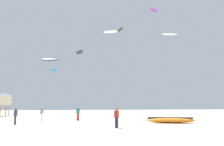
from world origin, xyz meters
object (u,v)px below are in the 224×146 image
(person_right, at_px, (78,112))
(kite_aloft_0, at_px, (110,32))
(kite_grounded_near, at_px, (170,120))
(person_midground, at_px, (42,112))
(kite_aloft_3, at_px, (34,64))
(person_foreground, at_px, (117,116))
(person_left, at_px, (16,115))
(kite_aloft_8, at_px, (50,60))
(kite_aloft_1, at_px, (80,52))
(kite_aloft_7, at_px, (53,70))
(kite_aloft_4, at_px, (170,34))
(kite_aloft_2, at_px, (120,30))
(kite_aloft_5, at_px, (154,10))
(lifeguard_tower, at_px, (4,99))

(person_right, height_order, kite_aloft_0, kite_aloft_0)
(kite_grounded_near, distance_m, kite_aloft_0, 24.28)
(person_midground, relative_size, kite_aloft_0, 0.55)
(person_right, distance_m, kite_aloft_3, 29.51)
(person_foreground, xyz_separation_m, person_left, (-10.14, 4.40, -0.05))
(kite_aloft_8, bearing_deg, kite_aloft_1, 79.61)
(person_midground, xyz_separation_m, kite_aloft_8, (-0.29, 5.13, 8.28))
(kite_aloft_7, bearing_deg, person_foreground, -72.03)
(kite_aloft_4, bearing_deg, kite_aloft_2, 165.48)
(person_left, distance_m, kite_aloft_3, 31.74)
(kite_aloft_0, height_order, kite_aloft_5, kite_aloft_5)
(person_left, height_order, kite_aloft_4, kite_aloft_4)
(kite_aloft_7, bearing_deg, kite_aloft_0, -48.89)
(lifeguard_tower, relative_size, kite_aloft_8, 1.39)
(kite_aloft_4, bearing_deg, person_right, -139.35)
(kite_aloft_7, bearing_deg, kite_aloft_2, -21.50)
(person_midground, xyz_separation_m, kite_grounded_near, (15.28, -5.75, -0.71))
(kite_aloft_0, distance_m, kite_aloft_8, 14.49)
(kite_aloft_0, height_order, kite_aloft_3, kite_aloft_0)
(kite_aloft_8, bearing_deg, kite_aloft_2, 46.91)
(person_foreground, distance_m, person_left, 11.05)
(kite_aloft_4, bearing_deg, lifeguard_tower, -171.29)
(kite_aloft_4, height_order, kite_aloft_5, kite_aloft_5)
(person_midground, xyz_separation_m, lifeguard_tower, (-9.47, 11.90, 2.03))
(kite_grounded_near, xyz_separation_m, lifeguard_tower, (-24.75, 17.65, 2.74))
(person_foreground, height_order, kite_aloft_0, kite_aloft_0)
(lifeguard_tower, relative_size, kite_aloft_3, 1.51)
(kite_grounded_near, relative_size, kite_aloft_4, 1.41)
(kite_grounded_near, bearing_deg, person_foreground, -149.16)
(kite_aloft_2, xyz_separation_m, kite_aloft_3, (-21.39, 3.46, -8.79))
(person_foreground, relative_size, kite_aloft_0, 0.56)
(person_left, bearing_deg, lifeguard_tower, -97.43)
(kite_aloft_2, bearing_deg, kite_aloft_1, 149.97)
(kite_aloft_5, bearing_deg, lifeguard_tower, -170.83)
(kite_aloft_3, bearing_deg, kite_aloft_5, -13.24)
(lifeguard_tower, xyz_separation_m, kite_aloft_4, (35.17, 5.39, 16.02))
(person_foreground, distance_m, kite_aloft_2, 36.42)
(lifeguard_tower, distance_m, kite_aloft_4, 39.02)
(person_midground, relative_size, kite_aloft_7, 0.47)
(kite_aloft_8, bearing_deg, kite_grounded_near, -34.94)
(kite_aloft_1, bearing_deg, kite_aloft_8, -100.39)
(person_left, xyz_separation_m, lifeguard_tower, (-7.92, 17.25, 2.07))
(person_foreground, height_order, person_midground, person_foreground)
(person_midground, height_order, kite_aloft_2, kite_aloft_2)
(person_midground, bearing_deg, person_right, -32.58)
(person_right, xyz_separation_m, kite_aloft_1, (-1.16, 27.02, 15.09))
(kite_grounded_near, bearing_deg, kite_aloft_4, 65.65)
(kite_aloft_0, height_order, kite_aloft_7, kite_aloft_0)
(kite_grounded_near, relative_size, kite_aloft_8, 1.87)
(person_right, bearing_deg, kite_grounded_near, 90.16)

